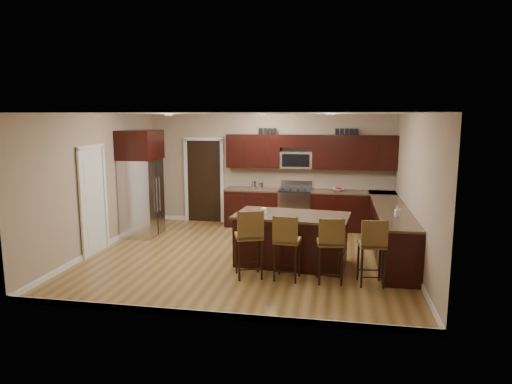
% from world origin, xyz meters
% --- Properties ---
extents(floor, '(6.00, 6.00, 0.00)m').
position_xyz_m(floor, '(0.00, 0.00, 0.00)').
color(floor, olive).
rests_on(floor, ground).
extents(ceiling, '(6.00, 6.00, 0.00)m').
position_xyz_m(ceiling, '(0.00, 0.00, 2.70)').
color(ceiling, silver).
rests_on(ceiling, wall_back).
extents(wall_back, '(6.00, 0.00, 6.00)m').
position_xyz_m(wall_back, '(0.00, 2.75, 1.35)').
color(wall_back, tan).
rests_on(wall_back, floor).
extents(wall_left, '(0.00, 5.50, 5.50)m').
position_xyz_m(wall_left, '(-3.00, 0.00, 1.35)').
color(wall_left, tan).
rests_on(wall_left, floor).
extents(wall_right, '(0.00, 5.50, 5.50)m').
position_xyz_m(wall_right, '(3.00, 0.00, 1.35)').
color(wall_right, tan).
rests_on(wall_right, floor).
extents(base_cabinets, '(4.02, 3.96, 0.92)m').
position_xyz_m(base_cabinets, '(1.90, 1.45, 0.46)').
color(base_cabinets, black).
rests_on(base_cabinets, floor).
extents(upper_cabinets, '(4.00, 0.33, 0.80)m').
position_xyz_m(upper_cabinets, '(1.04, 2.58, 1.84)').
color(upper_cabinets, black).
rests_on(upper_cabinets, wall_back).
extents(range, '(0.76, 0.64, 1.11)m').
position_xyz_m(range, '(0.68, 2.45, 0.47)').
color(range, silver).
rests_on(range, floor).
extents(microwave, '(0.76, 0.31, 0.40)m').
position_xyz_m(microwave, '(0.68, 2.60, 1.62)').
color(microwave, silver).
rests_on(microwave, upper_cabinets).
extents(doorway, '(0.85, 0.03, 2.06)m').
position_xyz_m(doorway, '(-1.65, 2.73, 1.03)').
color(doorway, black).
rests_on(doorway, floor).
extents(pantry_door, '(0.03, 0.80, 2.04)m').
position_xyz_m(pantry_door, '(-2.98, -0.30, 1.02)').
color(pantry_door, white).
rests_on(pantry_door, floor).
extents(letter_decor, '(2.20, 0.03, 0.15)m').
position_xyz_m(letter_decor, '(0.90, 2.58, 2.29)').
color(letter_decor, black).
rests_on(letter_decor, upper_cabinets).
extents(island, '(2.11, 1.27, 0.92)m').
position_xyz_m(island, '(0.87, -0.30, 0.43)').
color(island, black).
rests_on(island, floor).
extents(stool_left, '(0.55, 0.55, 1.16)m').
position_xyz_m(stool_left, '(0.26, -1.14, 0.72)').
color(stool_left, brown).
rests_on(stool_left, floor).
extents(stool_mid, '(0.44, 0.44, 1.09)m').
position_xyz_m(stool_mid, '(0.87, -1.14, 0.68)').
color(stool_mid, brown).
rests_on(stool_mid, floor).
extents(stool_right, '(0.45, 0.45, 1.08)m').
position_xyz_m(stool_right, '(1.58, -1.14, 0.67)').
color(stool_right, brown).
rests_on(stool_right, floor).
extents(refrigerator, '(0.79, 0.92, 2.35)m').
position_xyz_m(refrigerator, '(-2.62, 1.13, 1.21)').
color(refrigerator, silver).
rests_on(refrigerator, floor).
extents(floor_mat, '(1.00, 0.78, 0.01)m').
position_xyz_m(floor_mat, '(0.06, 1.84, 0.01)').
color(floor_mat, brown).
rests_on(floor_mat, floor).
extents(fruit_bowl, '(0.33, 0.33, 0.07)m').
position_xyz_m(fruit_bowl, '(1.69, 2.45, 0.95)').
color(fruit_bowl, silver).
rests_on(fruit_bowl, base_cabinets).
extents(soap_bottle, '(0.09, 0.09, 0.19)m').
position_xyz_m(soap_bottle, '(2.70, -0.15, 1.01)').
color(soap_bottle, '#B2B2B2').
rests_on(soap_bottle, base_cabinets).
extents(canister_tall, '(0.12, 0.12, 0.19)m').
position_xyz_m(canister_tall, '(-0.32, 2.45, 1.01)').
color(canister_tall, silver).
rests_on(canister_tall, base_cabinets).
extents(canister_short, '(0.11, 0.11, 0.15)m').
position_xyz_m(canister_short, '(-0.15, 2.45, 1.00)').
color(canister_short, silver).
rests_on(canister_short, base_cabinets).
extents(island_jar, '(0.10, 0.10, 0.10)m').
position_xyz_m(island_jar, '(0.37, -0.30, 0.97)').
color(island_jar, white).
rests_on(island_jar, island).
extents(stool_extra, '(0.45, 0.45, 1.08)m').
position_xyz_m(stool_extra, '(2.23, -1.14, 0.67)').
color(stool_extra, brown).
rests_on(stool_extra, floor).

